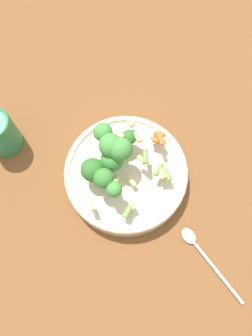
{
  "coord_description": "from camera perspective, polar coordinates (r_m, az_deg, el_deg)",
  "views": [
    {
      "loc": [
        0.21,
        -0.01,
        0.69
      ],
      "look_at": [
        0.0,
        0.0,
        0.06
      ],
      "focal_mm": 35.0,
      "sensor_mm": 36.0,
      "label": 1
    }
  ],
  "objects": [
    {
      "name": "pasta_salad",
      "position": [
        0.63,
        -2.39,
        2.02
      ],
      "size": [
        0.21,
        0.18,
        0.09
      ],
      "color": "#8CB766",
      "rests_on": "bowl"
    },
    {
      "name": "bowl",
      "position": [
        0.7,
        -0.0,
        -1.04
      ],
      "size": [
        0.26,
        0.26,
        0.05
      ],
      "color": "beige",
      "rests_on": "ground_plane"
    },
    {
      "name": "spoon",
      "position": [
        0.7,
        12.95,
        -13.97
      ],
      "size": [
        0.16,
        0.12,
        0.01
      ],
      "rotation": [
        0.0,
        0.0,
        10.03
      ],
      "color": "silver",
      "rests_on": "ground_plane"
    },
    {
      "name": "ground_plane",
      "position": [
        0.72,
        -0.0,
        -1.66
      ],
      "size": [
        3.0,
        3.0,
        0.0
      ],
      "primitive_type": "plane",
      "color": "brown"
    }
  ]
}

